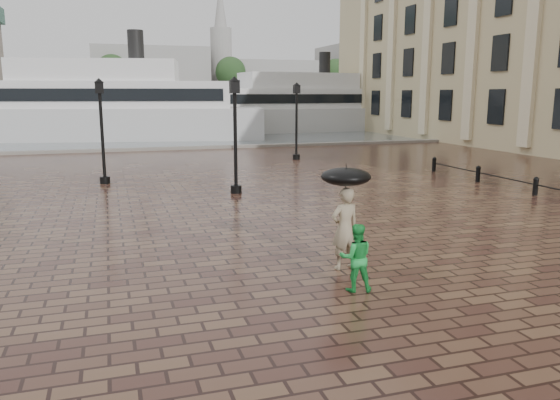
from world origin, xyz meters
name	(u,v)px	position (x,y,z in m)	size (l,w,h in m)	color
ground	(250,371)	(0.00, 0.00, 0.00)	(300.00, 300.00, 0.00)	#351D18
harbour_water	(118,117)	(0.00, 92.00, 0.00)	(240.00, 240.00, 0.00)	#464F55
quay_edge	(136,151)	(0.00, 32.00, 0.00)	(80.00, 0.60, 0.30)	slate
far_shore	(113,104)	(0.00, 160.00, 1.00)	(300.00, 60.00, 2.00)	#4C4C47
distant_skyline	(282,74)	(48.14, 150.00, 9.45)	(102.50, 22.00, 33.00)	gray
far_trees	(112,71)	(0.00, 138.00, 9.42)	(188.00, 8.00, 13.50)	#2D2119
street_lamps	(112,131)	(-1.60, 17.60, 2.33)	(21.44, 14.44, 4.40)	black
adult_pedestrian	(345,229)	(3.19, 3.89, 0.93)	(0.68, 0.45, 1.86)	gray
child_pedestrian	(356,258)	(2.83, 2.54, 0.69)	(0.67, 0.52, 1.37)	green
ferry_near	(99,107)	(-2.38, 42.96, 2.75)	(28.68, 11.80, 9.16)	#B8B8B8
ferry_far	(299,108)	(17.47, 47.71, 2.46)	(25.39, 8.43, 8.17)	#B8B8B8
umbrella	(346,177)	(3.19, 3.89, 2.10)	(1.10, 1.10, 1.19)	black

